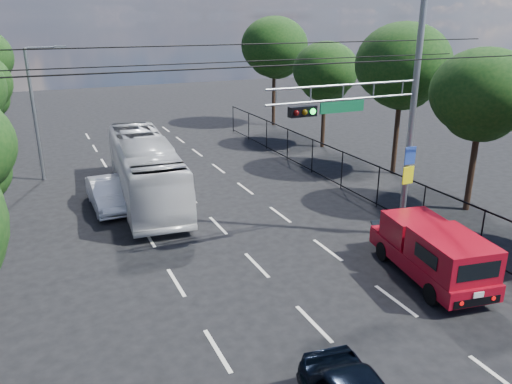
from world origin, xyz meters
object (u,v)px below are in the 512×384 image
signal_mast (387,110)px  white_bus (145,169)px  white_van (108,194)px  red_pickup (432,251)px

signal_mast → white_bus: size_ratio=0.88×
signal_mast → white_van: size_ratio=2.26×
signal_mast → white_van: signal_mast is taller
white_van → white_bus: bearing=14.5°
red_pickup → white_van: size_ratio=1.30×
white_bus → white_van: bearing=-159.6°
red_pickup → white_van: 14.49m
signal_mast → white_van: 13.10m
signal_mast → red_pickup: 5.35m
signal_mast → red_pickup: bearing=-95.2°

